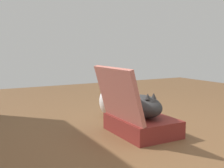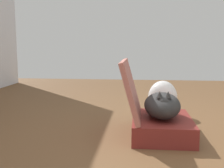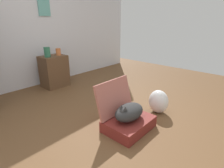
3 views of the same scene
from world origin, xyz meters
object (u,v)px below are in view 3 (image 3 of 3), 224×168
at_px(vase_tall, 47,52).
at_px(vase_short, 58,52).
at_px(suitcase_base, 129,124).
at_px(plastic_bag_white, 158,102).
at_px(cat, 129,112).
at_px(side_table, 54,71).

height_order(vase_tall, vase_short, vase_tall).
height_order(suitcase_base, plastic_bag_white, plastic_bag_white).
bearing_deg(cat, vase_tall, 86.59).
distance_m(cat, plastic_bag_white, 0.66).
bearing_deg(suitcase_base, side_table, 83.50).
height_order(cat, side_table, side_table).
xyz_separation_m(plastic_bag_white, vase_short, (-0.29, 2.14, 0.53)).
bearing_deg(side_table, vase_tall, -164.94).
bearing_deg(plastic_bag_white, vase_tall, 104.06).
bearing_deg(vase_short, cat, -100.06).
xyz_separation_m(side_table, vase_tall, (-0.12, -0.03, 0.42)).
xyz_separation_m(plastic_bag_white, vase_tall, (-0.53, 2.13, 0.56)).
bearing_deg(vase_tall, cat, -93.41).
relative_size(plastic_bag_white, vase_short, 2.56).
relative_size(suitcase_base, vase_short, 4.38).
distance_m(plastic_bag_white, vase_tall, 2.27).
distance_m(side_table, vase_tall, 0.44).
relative_size(plastic_bag_white, side_table, 0.55).
xyz_separation_m(side_table, vase_short, (0.12, -0.03, 0.39)).
height_order(cat, plastic_bag_white, cat).
bearing_deg(suitcase_base, vase_short, 80.10).
bearing_deg(cat, vase_short, 79.94).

